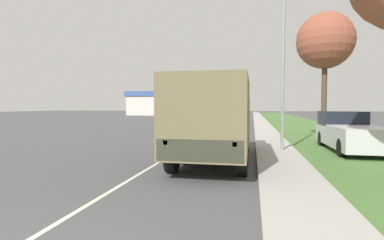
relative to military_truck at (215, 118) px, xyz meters
name	(u,v)px	position (x,y,z in m)	size (l,w,h in m)	color
ground_plane	(227,121)	(-2.05, 30.76, -1.67)	(180.00, 180.00, 0.00)	#4C4C4F
lane_centre_stripe	(227,121)	(-2.05, 30.76, -1.67)	(0.12, 120.00, 0.00)	silver
sidewalk_right	(260,121)	(2.45, 30.76, -1.61)	(1.80, 120.00, 0.12)	#ADAAA3
grass_strip_right	(294,122)	(6.85, 30.76, -1.66)	(7.00, 120.00, 0.02)	#4C7538
military_truck	(215,118)	(0.00, 0.00, 0.00)	(2.49, 7.33, 3.03)	#474C38
car_nearest_ahead	(186,123)	(-3.88, 12.34, -0.91)	(1.87, 4.55, 1.72)	black
car_second_ahead	(234,120)	(-0.47, 20.28, -1.03)	(1.70, 4.20, 1.43)	silver
car_third_ahead	(216,116)	(-3.59, 29.97, -0.91)	(1.88, 4.88, 1.72)	silver
car_fourth_ahead	(226,114)	(-3.52, 46.30, -0.98)	(1.92, 4.12, 1.54)	silver
pickup_truck	(349,132)	(5.89, 4.13, -0.80)	(2.04, 5.53, 1.82)	silver
lamp_post	(279,44)	(2.52, 2.86, 3.20)	(1.69, 0.24, 8.12)	gray
tree_mid_right	(325,41)	(5.65, 8.32, 4.35)	(3.38, 3.38, 7.74)	#4C3D2D
building_distant	(172,103)	(-17.97, 59.39, 1.11)	(18.91, 13.37, 5.50)	beige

